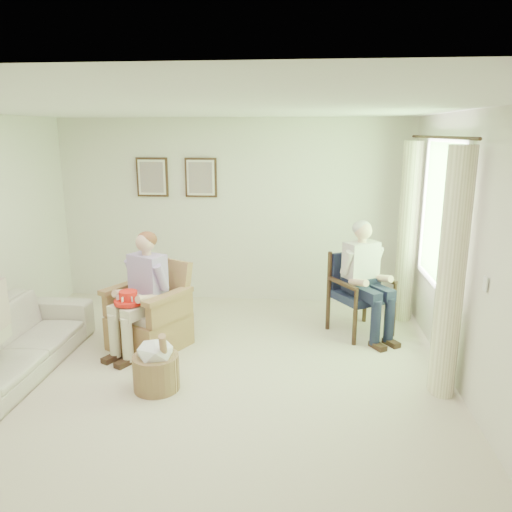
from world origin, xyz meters
name	(u,v)px	position (x,y,z in m)	size (l,w,h in m)	color
floor	(195,391)	(0.00, 0.00, 0.00)	(5.50, 5.50, 0.00)	beige
back_wall	(233,212)	(0.00, 2.75, 1.30)	(5.00, 0.04, 2.60)	silver
front_wall	(24,447)	(0.00, -2.75, 1.30)	(5.00, 0.04, 2.60)	silver
right_wall	(481,266)	(2.50, 0.00, 1.30)	(0.04, 5.50, 2.60)	silver
ceiling	(186,107)	(0.00, 0.00, 2.60)	(5.00, 5.50, 0.02)	white
window	(442,211)	(2.46, 1.20, 1.58)	(0.13, 2.50, 1.63)	#2D6B23
curtain_left	(451,275)	(2.33, 0.22, 1.15)	(0.34, 0.34, 2.30)	#F7EFC1
curtain_right	(407,233)	(2.33, 2.18, 1.15)	(0.34, 0.34, 2.30)	#F7EFC1
framed_print_left	(152,177)	(-1.15, 2.71, 1.78)	(0.45, 0.05, 0.55)	#382114
framed_print_right	(201,178)	(-0.45, 2.71, 1.78)	(0.45, 0.05, 0.55)	#382114
wicker_armchair	(150,320)	(-0.73, 0.98, 0.31)	(0.77, 0.76, 0.98)	#A17F4C
wood_armchair	(360,289)	(1.71, 1.68, 0.53)	(0.63, 0.59, 0.97)	black
sofa	(9,344)	(-1.95, 0.19, 0.32)	(0.86, 2.19, 0.64)	beige
person_wicker	(144,285)	(-0.73, 0.85, 0.77)	(0.40, 0.62, 1.32)	beige
person_dark	(363,272)	(1.71, 1.52, 0.80)	(0.40, 0.62, 1.36)	#171C34
red_hat	(128,299)	(-0.85, 0.67, 0.67)	(0.31, 0.31, 0.14)	red
hatbox	(156,365)	(-0.37, 0.00, 0.25)	(0.50, 0.50, 0.65)	tan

